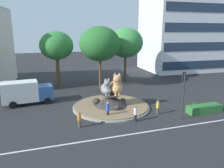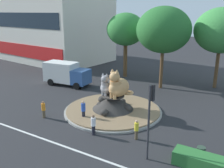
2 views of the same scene
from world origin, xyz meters
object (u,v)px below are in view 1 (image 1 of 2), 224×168
Objects in this scene: second_tree_near_tower at (126,43)px; broadleaf_tree_behind_island at (57,46)px; cat_statue_calico at (116,86)px; traffic_light_mast at (184,87)px; office_tower at (184,19)px; pedestrian_blue_shirt at (108,109)px; litter_bin at (194,107)px; third_tree_left at (100,44)px; pedestrian_orange_shirt at (79,119)px; cat_statue_grey at (106,88)px; delivery_box_truck at (26,92)px; pedestrian_yellow_shirt at (158,107)px; pedestrian_white_shirt at (135,113)px.

broadleaf_tree_behind_island is at bearing -175.46° from second_tree_near_tower.
cat_statue_calico is 7.91m from traffic_light_mast.
pedestrian_blue_shirt is at bearing -134.46° from office_tower.
pedestrian_blue_shirt is 2.00× the size of litter_bin.
third_tree_left is at bearing -151.13° from office_tower.
litter_bin is (14.59, -16.68, -6.49)m from broadleaf_tree_behind_island.
pedestrian_blue_shirt is 10.58m from litter_bin.
pedestrian_orange_shirt is at bearing 93.63° from traffic_light_mast.
cat_statue_grey is 1.31m from cat_statue_calico.
delivery_box_truck is at bearing -166.06° from pedestrian_orange_shirt.
broadleaf_tree_behind_island is at bearing 41.96° from traffic_light_mast.
second_tree_near_tower is 6.14× the size of pedestrian_orange_shirt.
cat_statue_calico is 0.12× the size of office_tower.
third_tree_left is (6.64, -2.77, 0.37)m from broadleaf_tree_behind_island.
traffic_light_mast is at bearing -20.18° from pedestrian_yellow_shirt.
office_tower is at bearing 77.27° from pedestrian_yellow_shirt.
broadleaf_tree_behind_island is 20.08m from pedestrian_yellow_shirt.
pedestrian_white_shirt is (2.44, -1.91, -0.06)m from pedestrian_blue_shirt.
pedestrian_white_shirt is (-5.04, 0.85, -2.70)m from traffic_light_mast.
cat_statue_grey is at bearing -119.83° from second_tree_near_tower.
delivery_box_truck is (-4.65, -7.97, -5.32)m from broadleaf_tree_behind_island.
pedestrian_blue_shirt is (-7.48, 2.75, -2.65)m from traffic_light_mast.
pedestrian_white_shirt is 14.72m from delivery_box_truck.
cat_statue_calico is 1.72× the size of pedestrian_orange_shirt.
third_tree_left is at bearing 129.78° from pedestrian_yellow_shirt.
second_tree_near_tower reaches higher than pedestrian_white_shirt.
pedestrian_orange_shirt is 0.26× the size of delivery_box_truck.
cat_statue_grey reaches higher than pedestrian_blue_shirt.
traffic_light_mast is at bearing 53.84° from cat_statue_calico.
third_tree_left is 5.97× the size of pedestrian_white_shirt.
cat_statue_grey is at bearing -69.37° from broadleaf_tree_behind_island.
traffic_light_mast is 8.40m from pedestrian_blue_shirt.
traffic_light_mast is 3.04× the size of pedestrian_white_shirt.
third_tree_left is (-5.95, -3.77, 0.09)m from second_tree_near_tower.
pedestrian_blue_shirt reaches higher than pedestrian_yellow_shirt.
pedestrian_white_shirt reaches higher than pedestrian_yellow_shirt.
pedestrian_yellow_shirt is at bearing -59.34° from broadleaf_tree_behind_island.
third_tree_left reaches higher than broadleaf_tree_behind_island.
pedestrian_orange_shirt is at bearing -16.98° from pedestrian_blue_shirt.
cat_statue_calico is 1.75× the size of pedestrian_yellow_shirt.
litter_bin is (4.83, -0.23, -0.40)m from pedestrian_yellow_shirt.
second_tree_near_tower is (7.83, 13.66, 4.71)m from cat_statue_grey.
cat_statue_calico is at bearing -64.64° from broadleaf_tree_behind_island.
second_tree_near_tower reaches higher than pedestrian_blue_shirt.
delivery_box_truck is at bearing -155.27° from third_tree_left.
third_tree_left is (-4.91, 15.62, 3.72)m from traffic_light_mast.
cat_statue_calico is at bearing -93.37° from third_tree_left.
litter_bin is (3.03, 1.71, -3.14)m from traffic_light_mast.
office_tower is 3.83× the size of delivery_box_truck.
delivery_box_truck is at bearing -151.50° from office_tower.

